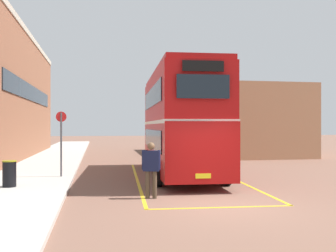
% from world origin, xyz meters
% --- Properties ---
extents(ground_plane, '(135.60, 135.60, 0.00)m').
position_xyz_m(ground_plane, '(0.00, 14.40, 0.00)').
color(ground_plane, brown).
extents(sidewalk_left, '(4.00, 57.60, 0.14)m').
position_xyz_m(sidewalk_left, '(-6.50, 16.80, 0.07)').
color(sidewalk_left, '#B2ADA3').
rests_on(sidewalk_left, ground).
extents(depot_building_right, '(6.33, 12.51, 5.32)m').
position_xyz_m(depot_building_right, '(8.63, 20.21, 2.66)').
color(depot_building_right, '#AD7A56').
rests_on(depot_building_right, ground).
extents(double_decker_bus, '(3.36, 10.53, 4.75)m').
position_xyz_m(double_decker_bus, '(0.25, 7.05, 2.51)').
color(double_decker_bus, black).
rests_on(double_decker_bus, ground).
extents(single_deck_bus, '(2.89, 10.06, 3.02)m').
position_xyz_m(single_deck_bus, '(3.15, 21.98, 1.64)').
color(single_deck_bus, black).
rests_on(single_deck_bus, ground).
extents(pedestrian_boarding, '(0.58, 0.34, 1.77)m').
position_xyz_m(pedestrian_boarding, '(-1.84, 1.58, 1.04)').
color(pedestrian_boarding, '#473828').
rests_on(pedestrian_boarding, ground).
extents(litter_bin, '(0.49, 0.49, 0.93)m').
position_xyz_m(litter_bin, '(-6.56, 3.92, 0.61)').
color(litter_bin, black).
rests_on(litter_bin, sidewalk_left).
extents(bus_stop_sign, '(0.44, 0.08, 2.77)m').
position_xyz_m(bus_stop_sign, '(-5.02, 6.52, 1.80)').
color(bus_stop_sign, '#4C4C51').
rests_on(bus_stop_sign, sidewalk_left).
extents(bay_marking_yellow, '(5.02, 12.65, 0.01)m').
position_xyz_m(bay_marking_yellow, '(0.20, 5.11, 0.00)').
color(bay_marking_yellow, gold).
rests_on(bay_marking_yellow, ground).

